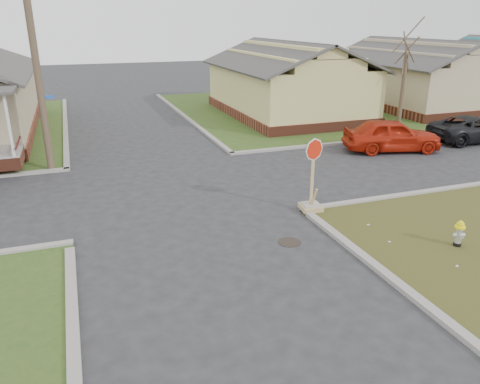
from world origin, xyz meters
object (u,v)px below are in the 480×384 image
object	(u,v)px
fire_hydrant	(459,232)
red_sedan	(392,135)
stop_sign	(311,195)
dark_pickup	(474,129)
utility_pole	(35,53)

from	to	relation	value
fire_hydrant	red_sedan	xyz separation A→B (m)	(4.52, 9.03, 0.30)
red_sedan	stop_sign	bearing A→B (deg)	141.74
fire_hydrant	red_sedan	distance (m)	10.10
red_sedan	dark_pickup	world-z (taller)	red_sedan
stop_sign	red_sedan	distance (m)	8.88
utility_pole	stop_sign	distance (m)	11.76
stop_sign	fire_hydrant	bearing A→B (deg)	-48.61
utility_pole	fire_hydrant	world-z (taller)	utility_pole
red_sedan	dark_pickup	xyz separation A→B (m)	(5.17, 0.17, -0.12)
red_sedan	dark_pickup	size ratio (longest dim) A/B	0.96
fire_hydrant	stop_sign	xyz separation A→B (m)	(-2.56, 3.67, 0.11)
stop_sign	dark_pickup	bearing A→B (deg)	30.85
stop_sign	red_sedan	bearing A→B (deg)	43.68
utility_pole	dark_pickup	size ratio (longest dim) A/B	1.94
stop_sign	dark_pickup	distance (m)	13.44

